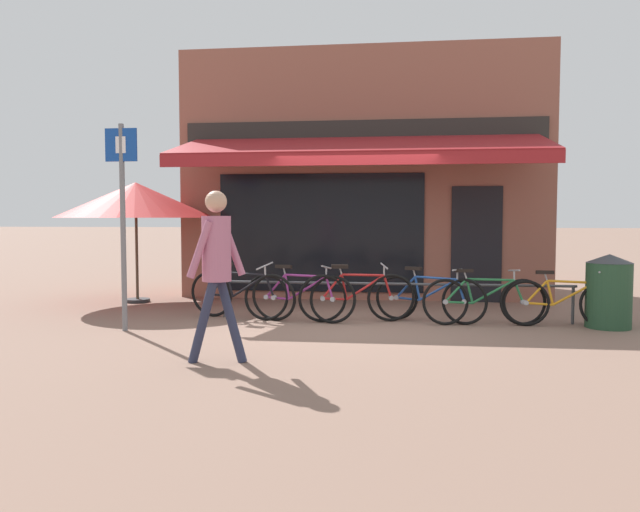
% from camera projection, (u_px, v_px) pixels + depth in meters
% --- Properties ---
extents(ground_plane, '(160.00, 160.00, 0.00)m').
position_uv_depth(ground_plane, '(352.00, 323.00, 9.08)').
color(ground_plane, '#846656').
extents(shop_front, '(6.95, 4.90, 4.70)m').
position_uv_depth(shop_front, '(366.00, 178.00, 12.93)').
color(shop_front, '#8E5647').
rests_on(shop_front, ground_plane).
extents(bike_rack_rail, '(5.27, 0.04, 0.57)m').
position_uv_depth(bike_rack_rail, '(393.00, 288.00, 9.29)').
color(bike_rack_rail, '#47494F').
rests_on(bike_rack_rail, ground_plane).
extents(bicycle_black, '(1.76, 0.69, 0.87)m').
position_uv_depth(bicycle_black, '(242.00, 294.00, 9.42)').
color(bicycle_black, black).
rests_on(bicycle_black, ground_plane).
extents(bicycle_purple, '(1.73, 0.52, 0.86)m').
position_uv_depth(bicycle_purple, '(299.00, 296.00, 9.21)').
color(bicycle_purple, black).
rests_on(bicycle_purple, ground_plane).
extents(bicycle_red, '(1.71, 0.52, 0.86)m').
position_uv_depth(bicycle_red, '(357.00, 296.00, 9.14)').
color(bicycle_red, black).
rests_on(bicycle_red, ground_plane).
extents(bicycle_blue, '(1.62, 0.68, 0.81)m').
position_uv_depth(bicycle_blue, '(429.00, 298.00, 9.16)').
color(bicycle_blue, black).
rests_on(bicycle_blue, ground_plane).
extents(bicycle_green, '(1.77, 0.52, 0.82)m').
position_uv_depth(bicycle_green, '(484.00, 300.00, 8.91)').
color(bicycle_green, black).
rests_on(bicycle_green, ground_plane).
extents(bicycle_orange, '(1.69, 0.52, 0.81)m').
position_uv_depth(bicycle_orange, '(564.00, 302.00, 8.76)').
color(bicycle_orange, black).
rests_on(bicycle_orange, ground_plane).
extents(pedestrian_adult, '(0.64, 0.41, 1.84)m').
position_uv_depth(pedestrian_adult, '(217.00, 256.00, 6.57)').
color(pedestrian_adult, '#282D47').
rests_on(pedestrian_adult, ground_plane).
extents(litter_bin, '(0.62, 0.62, 1.03)m').
position_uv_depth(litter_bin, '(609.00, 291.00, 8.68)').
color(litter_bin, '#23472D').
rests_on(litter_bin, ground_plane).
extents(parking_sign, '(0.44, 0.07, 2.79)m').
position_uv_depth(parking_sign, '(123.00, 206.00, 8.37)').
color(parking_sign, slate).
rests_on(parking_sign, ground_plane).
extents(cafe_parasol, '(2.81, 2.81, 2.17)m').
position_uv_depth(cafe_parasol, '(136.00, 200.00, 11.21)').
color(cafe_parasol, '#4C3D2D').
rests_on(cafe_parasol, ground_plane).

